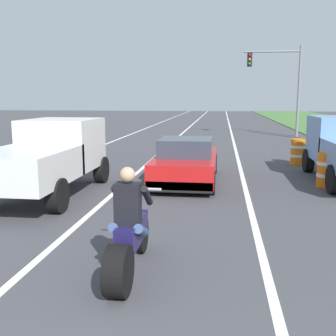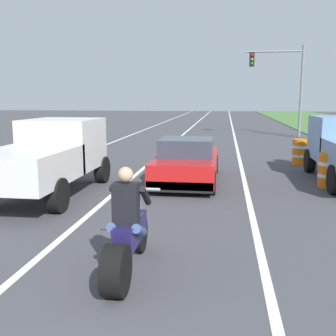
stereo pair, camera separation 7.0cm
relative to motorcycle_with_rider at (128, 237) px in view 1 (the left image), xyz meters
name	(u,v)px [view 1 (the left image)]	position (x,y,z in m)	size (l,w,h in m)	color
lane_stripe_left_solid	(104,145)	(-5.20, 16.04, -0.59)	(0.14, 120.00, 0.01)	white
lane_stripe_right_solid	(235,147)	(2.00, 16.04, -0.59)	(0.14, 120.00, 0.01)	white
lane_stripe_centre_dashed	(168,146)	(-1.60, 16.04, -0.59)	(0.14, 120.00, 0.01)	white
motorcycle_with_rider	(128,237)	(0.00, 0.00, 0.00)	(0.70, 2.21, 1.62)	black
sports_car_red	(186,162)	(0.23, 6.75, 0.04)	(1.84, 4.30, 1.37)	red
pickup_truck_left_lane_white	(49,154)	(-3.22, 4.61, 0.51)	(2.02, 4.80, 1.98)	silver
traffic_light_mast_near	(282,77)	(5.21, 22.67, 3.35)	(3.79, 0.34, 6.00)	gray
construction_barrel_nearest	(327,170)	(4.36, 6.62, -0.09)	(0.58, 0.58, 1.00)	orange
construction_barrel_mid	(298,152)	(4.26, 10.66, -0.09)	(0.58, 0.58, 1.00)	orange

